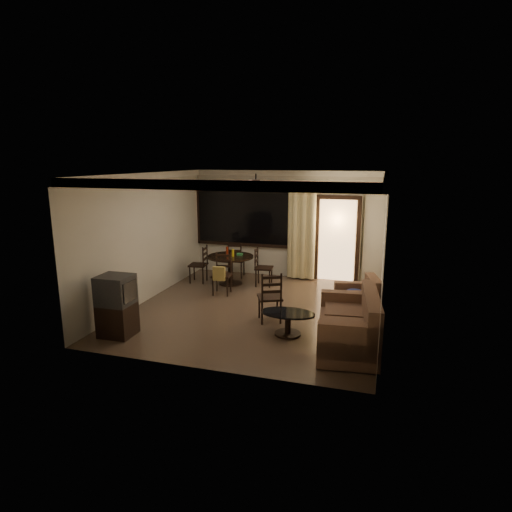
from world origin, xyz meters
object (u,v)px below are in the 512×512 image
(side_chair, at_px, (270,306))
(dining_chair_north, at_px, (236,266))
(dining_table, at_px, (231,262))
(dining_chair_south, at_px, (222,281))
(armchair, at_px, (359,301))
(tv_cabinet, at_px, (117,306))
(dining_chair_east, at_px, (263,274))
(dining_chair_west, at_px, (199,271))
(coffee_table, at_px, (288,320))
(sofa, at_px, (352,327))

(side_chair, bearing_deg, dining_chair_north, -83.82)
(dining_table, xyz_separation_m, dining_chair_south, (0.09, -0.85, -0.27))
(dining_chair_north, bearing_deg, dining_table, 91.18)
(dining_chair_north, distance_m, side_chair, 3.32)
(dining_table, bearing_deg, armchair, -24.60)
(dining_table, relative_size, side_chair, 1.15)
(dining_table, relative_size, tv_cabinet, 1.05)
(dining_chair_north, bearing_deg, dining_chair_east, 141.59)
(dining_chair_east, height_order, dining_chair_north, same)
(dining_table, bearing_deg, dining_chair_east, 6.04)
(dining_chair_west, height_order, side_chair, side_chair)
(tv_cabinet, relative_size, side_chair, 1.10)
(dining_chair_south, xyz_separation_m, tv_cabinet, (-0.91, -2.78, 0.25))
(coffee_table, bearing_deg, armchair, 47.21)
(tv_cabinet, bearing_deg, dining_chair_west, 88.89)
(dining_chair_east, bearing_deg, tv_cabinet, 150.00)
(coffee_table, bearing_deg, dining_chair_north, 122.46)
(dining_chair_north, height_order, side_chair, side_chair)
(dining_chair_west, bearing_deg, tv_cabinet, -5.84)
(dining_chair_east, relative_size, side_chair, 0.95)
(dining_chair_south, distance_m, sofa, 3.79)
(dining_chair_south, distance_m, armchair, 3.22)
(dining_table, distance_m, side_chair, 2.73)
(dining_chair_north, distance_m, sofa, 4.93)
(dining_chair_east, distance_m, dining_chair_south, 1.20)
(tv_cabinet, relative_size, sofa, 0.60)
(dining_chair_north, bearing_deg, dining_chair_south, 90.46)
(dining_chair_south, xyz_separation_m, side_chair, (1.51, -1.34, -0.01))
(dining_chair_east, height_order, side_chair, side_chair)
(dining_chair_south, relative_size, armchair, 0.98)
(dining_table, xyz_separation_m, sofa, (3.22, -3.00, -0.20))
(dining_table, xyz_separation_m, armchair, (3.25, -1.49, -0.24))
(sofa, bearing_deg, dining_chair_north, 125.89)
(dining_chair_east, bearing_deg, dining_chair_west, 90.00)
(tv_cabinet, bearing_deg, coffee_table, 15.63)
(dining_chair_north, height_order, coffee_table, dining_chair_north)
(dining_table, relative_size, sofa, 0.63)
(sofa, bearing_deg, side_chair, 147.20)
(dining_chair_north, relative_size, side_chair, 0.95)
(sofa, distance_m, side_chair, 1.81)
(dining_chair_south, distance_m, coffee_table, 2.75)
(dining_chair_north, relative_size, tv_cabinet, 0.86)
(dining_chair_west, xyz_separation_m, dining_chair_south, (0.92, -0.76, 0.02))
(tv_cabinet, bearing_deg, dining_chair_north, 78.96)
(dining_chair_north, relative_size, sofa, 0.51)
(dining_chair_west, xyz_separation_m, side_chair, (2.44, -2.10, 0.02))
(dining_table, height_order, tv_cabinet, tv_cabinet)
(tv_cabinet, xyz_separation_m, coffee_table, (2.90, 0.89, -0.27))
(dining_table, distance_m, dining_chair_north, 0.73)
(sofa, distance_m, armchair, 1.51)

